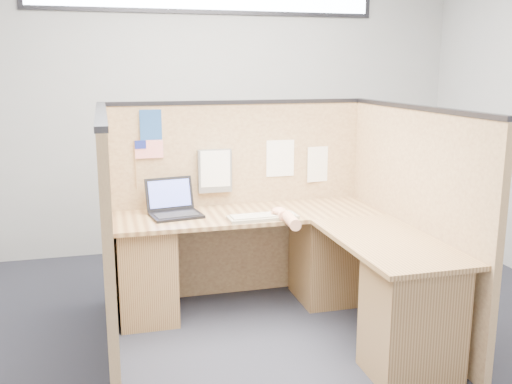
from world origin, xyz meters
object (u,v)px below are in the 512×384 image
object	(u,v)px
l_desk	(288,272)
mouse	(279,215)
laptop	(175,206)
keyboard	(263,217)

from	to	relation	value
l_desk	mouse	size ratio (longest dim) A/B	16.73
l_desk	laptop	size ratio (longest dim) A/B	5.02
laptop	keyboard	xyz separation A→B (m)	(0.58, -0.29, -0.05)
l_desk	keyboard	world-z (taller)	keyboard
laptop	mouse	size ratio (longest dim) A/B	3.34
l_desk	laptop	xyz separation A→B (m)	(-0.71, 0.48, 0.40)
laptop	mouse	xyz separation A→B (m)	(0.70, -0.29, -0.04)
keyboard	laptop	bearing A→B (deg)	150.73
mouse	l_desk	bearing A→B (deg)	-86.98
mouse	laptop	bearing A→B (deg)	157.12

